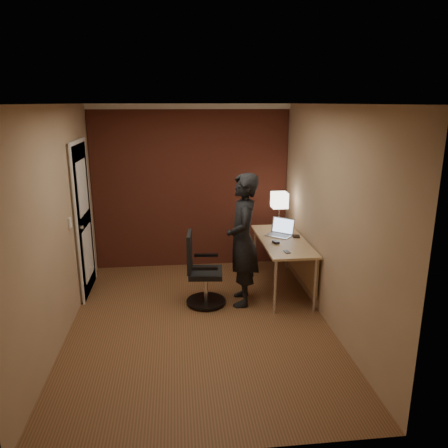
{
  "coord_description": "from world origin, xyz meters",
  "views": [
    {
      "loc": [
        -0.23,
        -4.66,
        2.51
      ],
      "look_at": [
        0.35,
        0.55,
        1.05
      ],
      "focal_mm": 35.0,
      "sensor_mm": 36.0,
      "label": 1
    }
  ],
  "objects": [
    {
      "name": "desk",
      "position": [
        1.25,
        0.83,
        0.6
      ],
      "size": [
        0.6,
        1.5,
        0.73
      ],
      "color": "#D9B57D",
      "rests_on": "ground"
    },
    {
      "name": "mouse",
      "position": [
        1.05,
        0.67,
        0.75
      ],
      "size": [
        0.09,
        0.11,
        0.03
      ],
      "primitive_type": "cube",
      "rotation": [
        0.0,
        0.0,
        0.35
      ],
      "color": "black",
      "rests_on": "desk"
    },
    {
      "name": "phone",
      "position": [
        1.11,
        0.32,
        0.73
      ],
      "size": [
        0.07,
        0.12,
        0.01
      ],
      "primitive_type": "cube",
      "rotation": [
        0.0,
        0.0,
        0.12
      ],
      "color": "black",
      "rests_on": "desk"
    },
    {
      "name": "office_chair",
      "position": [
        0.05,
        0.5,
        0.41
      ],
      "size": [
        0.51,
        0.55,
        0.94
      ],
      "color": "black",
      "rests_on": "ground"
    },
    {
      "name": "room",
      "position": [
        -0.27,
        1.54,
        1.37
      ],
      "size": [
        4.0,
        4.0,
        4.0
      ],
      "color": "brown",
      "rests_on": "ground"
    },
    {
      "name": "desk_lamp",
      "position": [
        1.25,
        1.37,
        1.15
      ],
      "size": [
        0.22,
        0.22,
        0.54
      ],
      "color": "silver",
      "rests_on": "desk"
    },
    {
      "name": "wallet",
      "position": [
        1.39,
        0.91,
        0.74
      ],
      "size": [
        0.11,
        0.12,
        0.02
      ],
      "primitive_type": "cube",
      "rotation": [
        0.0,
        0.0,
        -0.19
      ],
      "color": "black",
      "rests_on": "desk"
    },
    {
      "name": "person",
      "position": [
        0.58,
        0.5,
        0.85
      ],
      "size": [
        0.46,
        0.65,
        1.69
      ],
      "primitive_type": "imported",
      "rotation": [
        0.0,
        0.0,
        -1.67
      ],
      "color": "black",
      "rests_on": "ground"
    },
    {
      "name": "laptop",
      "position": [
        1.2,
        1.03,
        0.79
      ],
      "size": [
        0.42,
        0.41,
        0.23
      ],
      "color": "silver",
      "rests_on": "desk"
    }
  ]
}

